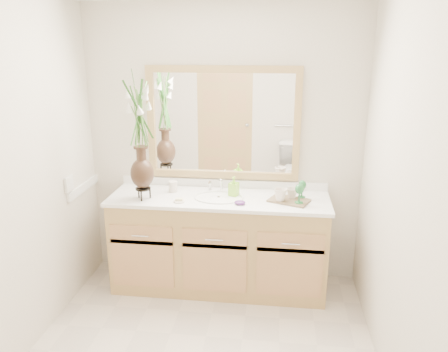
# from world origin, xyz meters

# --- Properties ---
(wall_back) EXTENTS (2.40, 0.02, 2.40)m
(wall_back) POSITION_xyz_m (0.00, 1.30, 1.20)
(wall_back) COLOR silver
(wall_back) RESTS_ON floor
(wall_front) EXTENTS (2.40, 0.02, 2.40)m
(wall_front) POSITION_xyz_m (0.00, -1.30, 1.20)
(wall_front) COLOR silver
(wall_front) RESTS_ON floor
(wall_left) EXTENTS (0.02, 2.60, 2.40)m
(wall_left) POSITION_xyz_m (-1.20, 0.00, 1.20)
(wall_left) COLOR silver
(wall_left) RESTS_ON floor
(wall_right) EXTENTS (0.02, 2.60, 2.40)m
(wall_right) POSITION_xyz_m (1.20, 0.00, 1.20)
(wall_right) COLOR silver
(wall_right) RESTS_ON floor
(vanity) EXTENTS (1.80, 0.55, 0.80)m
(vanity) POSITION_xyz_m (0.00, 1.01, 0.40)
(vanity) COLOR tan
(vanity) RESTS_ON floor
(counter) EXTENTS (1.84, 0.57, 0.03)m
(counter) POSITION_xyz_m (0.00, 1.01, 0.82)
(counter) COLOR white
(counter) RESTS_ON vanity
(sink) EXTENTS (0.38, 0.34, 0.23)m
(sink) POSITION_xyz_m (0.00, 1.00, 0.78)
(sink) COLOR white
(sink) RESTS_ON counter
(mirror) EXTENTS (1.32, 0.04, 0.97)m
(mirror) POSITION_xyz_m (0.00, 1.28, 1.41)
(mirror) COLOR white
(mirror) RESTS_ON wall_back
(switch_plate) EXTENTS (0.02, 0.12, 0.12)m
(switch_plate) POSITION_xyz_m (-1.19, 0.76, 0.98)
(switch_plate) COLOR white
(switch_plate) RESTS_ON wall_left
(flower_vase) EXTENTS (0.22, 0.22, 0.92)m
(flower_vase) POSITION_xyz_m (-0.61, 0.89, 1.45)
(flower_vase) COLOR black
(flower_vase) RESTS_ON counter
(tumbler) EXTENTS (0.07, 0.07, 0.09)m
(tumbler) POSITION_xyz_m (-0.41, 1.10, 0.88)
(tumbler) COLOR beige
(tumbler) RESTS_ON counter
(soap_dish) EXTENTS (0.09, 0.09, 0.03)m
(soap_dish) POSITION_xyz_m (-0.31, 0.86, 0.84)
(soap_dish) COLOR beige
(soap_dish) RESTS_ON counter
(soap_bottle) EXTENTS (0.09, 0.09, 0.15)m
(soap_bottle) POSITION_xyz_m (0.12, 1.07, 0.90)
(soap_bottle) COLOR #93E435
(soap_bottle) RESTS_ON counter
(purple_dish) EXTENTS (0.11, 0.09, 0.03)m
(purple_dish) POSITION_xyz_m (0.19, 0.86, 0.85)
(purple_dish) COLOR #522369
(purple_dish) RESTS_ON counter
(tray) EXTENTS (0.37, 0.31, 0.02)m
(tray) POSITION_xyz_m (0.58, 0.98, 0.84)
(tray) COLOR brown
(tray) RESTS_ON counter
(mug_left) EXTENTS (0.13, 0.12, 0.11)m
(mug_left) POSITION_xyz_m (0.51, 0.95, 0.90)
(mug_left) COLOR beige
(mug_left) RESTS_ON tray
(mug_right) EXTENTS (0.11, 0.11, 0.09)m
(mug_right) POSITION_xyz_m (0.60, 1.02, 0.89)
(mug_right) COLOR beige
(mug_right) RESTS_ON tray
(goblet_front) EXTENTS (0.07, 0.07, 0.16)m
(goblet_front) POSITION_xyz_m (0.66, 0.91, 0.95)
(goblet_front) COLOR #246D33
(goblet_front) RESTS_ON tray
(goblet_back) EXTENTS (0.07, 0.07, 0.15)m
(goblet_back) POSITION_xyz_m (0.68, 1.05, 0.94)
(goblet_back) COLOR #246D33
(goblet_back) RESTS_ON tray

